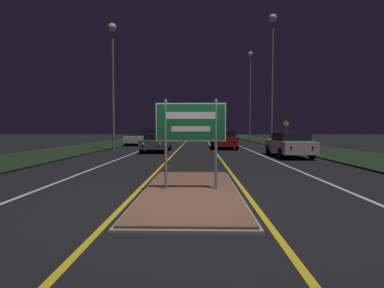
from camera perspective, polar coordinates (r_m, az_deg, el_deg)
The scene contains 20 objects.
ground_plane at distance 6.99m, azimuth -0.44°, elevation -10.97°, with size 160.00×160.00×0.00m, color black.
median_island at distance 7.96m, azimuth -0.23°, elevation -8.93°, with size 2.49×6.19×0.10m.
verge_left at distance 28.53m, azimuth -18.67°, elevation -0.50°, with size 5.00×100.00×0.08m.
verge_right at distance 28.40m, azimuth 20.33°, elevation -0.54°, with size 5.00×100.00×0.08m.
centre_line_yellow_left at distance 31.86m, azimuth -1.74°, elevation -0.06°, with size 0.12×70.00×0.01m.
centre_line_yellow_right at distance 31.85m, azimuth 3.43°, elevation -0.07°, with size 0.12×70.00×0.01m.
lane_line_white_left at distance 32.12m, azimuth -6.67°, elevation -0.06°, with size 0.12×70.00×0.01m.
lane_line_white_right at distance 32.07m, azimuth 8.37°, elevation -0.07°, with size 0.12×70.00×0.01m.
edge_line_white_left at distance 32.67m, azimuth -11.88°, elevation -0.05°, with size 0.10×70.00×0.01m.
edge_line_white_right at distance 32.58m, azimuth 13.61°, elevation -0.08°, with size 0.10×70.00×0.01m.
highway_sign at distance 7.79m, azimuth -0.23°, elevation 3.36°, with size 1.82×0.07×2.34m.
streetlight_left_near at distance 24.33m, azimuth -14.85°, elevation 14.82°, with size 0.63×0.63×9.63m.
streetlight_right_near at distance 26.35m, azimuth 15.05°, elevation 15.79°, with size 0.63×0.63×10.99m.
streetlight_right_far at distance 38.37m, azimuth 11.01°, elevation 11.26°, with size 0.57×0.57×11.13m.
car_receding_0 at distance 18.71m, azimuth 17.96°, elevation -0.04°, with size 1.93×4.81×1.42m.
car_receding_1 at distance 25.18m, azimuth 6.06°, elevation 0.91°, with size 2.04×4.84×1.49m.
car_approaching_0 at distance 21.91m, azimuth -6.78°, elevation 0.35°, with size 1.90×4.47×1.29m.
car_approaching_1 at distance 30.90m, azimuth -10.24°, elevation 1.22°, with size 2.03×4.58×1.50m.
car_approaching_2 at distance 44.20m, azimuth -6.97°, elevation 1.81°, with size 1.94×4.66×1.53m.
warning_sign at distance 29.16m, azimuth 17.48°, elevation 2.48°, with size 0.60×0.06×2.37m.
Camera 1 is at (0.19, -6.78, 1.68)m, focal length 28.00 mm.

